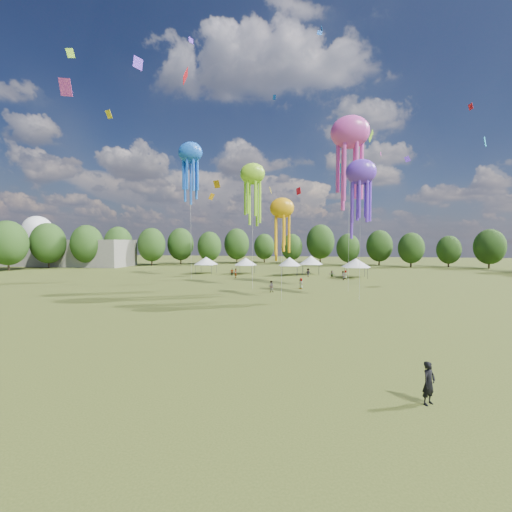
# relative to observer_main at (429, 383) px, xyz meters

# --- Properties ---
(ground) EXTENTS (300.00, 300.00, 0.00)m
(ground) POSITION_rel_observer_main_xyz_m (-8.19, 0.68, -0.98)
(ground) COLOR #384416
(ground) RESTS_ON ground
(observer_main) EXTENTS (0.84, 0.82, 1.95)m
(observer_main) POSITION_rel_observer_main_xyz_m (0.00, 0.00, 0.00)
(observer_main) COLOR black
(observer_main) RESTS_ON ground
(spectator_near) EXTENTS (0.87, 0.70, 1.70)m
(spectator_near) POSITION_rel_observer_main_xyz_m (-11.41, 31.37, -0.12)
(spectator_near) COLOR gray
(spectator_near) RESTS_ON ground
(spectators_far) EXTENTS (24.76, 18.76, 1.93)m
(spectators_far) POSITION_rel_observer_main_xyz_m (-6.80, 49.72, -0.12)
(spectators_far) COLOR gray
(spectators_far) RESTS_ON ground
(festival_tents) EXTENTS (38.90, 10.42, 4.26)m
(festival_tents) POSITION_rel_observer_main_xyz_m (-12.19, 56.54, 2.09)
(festival_tents) COLOR #47474C
(festival_tents) RESTS_ON ground
(show_kites) EXTENTS (34.17, 22.61, 26.75)m
(show_kites) POSITION_rel_observer_main_xyz_m (-10.18, 35.81, 17.95)
(show_kites) COLOR #8FDC24
(show_kites) RESTS_ON ground
(small_kites) EXTENTS (79.51, 57.49, 43.31)m
(small_kites) POSITION_rel_observer_main_xyz_m (-6.75, 44.07, 28.60)
(small_kites) COLOR #8FDC24
(small_kites) RESTS_ON ground
(treeline) EXTENTS (201.57, 95.24, 13.43)m
(treeline) POSITION_rel_observer_main_xyz_m (-12.06, 63.19, 5.57)
(treeline) COLOR #38281C
(treeline) RESTS_ON ground
(hangar) EXTENTS (40.00, 12.00, 8.00)m
(hangar) POSITION_rel_observer_main_xyz_m (-80.19, 72.68, 3.02)
(hangar) COLOR gray
(hangar) RESTS_ON ground
(radome) EXTENTS (9.00, 9.00, 16.00)m
(radome) POSITION_rel_observer_main_xyz_m (-96.19, 78.68, 9.01)
(radome) COLOR white
(radome) RESTS_ON ground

